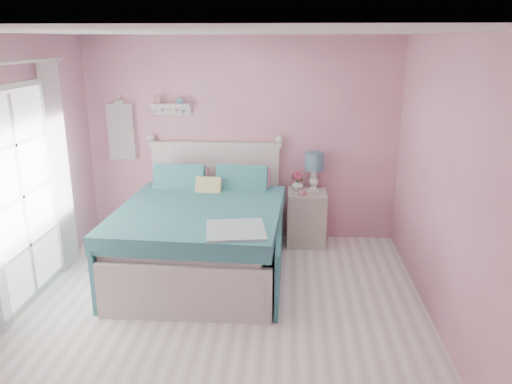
# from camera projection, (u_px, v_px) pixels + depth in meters

# --- Properties ---
(floor) EXTENTS (4.50, 4.50, 0.00)m
(floor) POSITION_uv_depth(u_px,v_px,m) (219.00, 324.00, 4.65)
(floor) COLOR beige
(floor) RESTS_ON ground
(room_shell) EXTENTS (4.50, 4.50, 4.50)m
(room_shell) POSITION_uv_depth(u_px,v_px,m) (215.00, 159.00, 4.19)
(room_shell) COLOR #C47C91
(room_shell) RESTS_ON floor
(bed) EXTENTS (1.82, 2.25, 1.28)m
(bed) POSITION_uv_depth(u_px,v_px,m) (203.00, 235.00, 5.64)
(bed) COLOR silver
(bed) RESTS_ON floor
(nightstand) EXTENTS (0.49, 0.48, 0.70)m
(nightstand) POSITION_uv_depth(u_px,v_px,m) (306.00, 218.00, 6.39)
(nightstand) COLOR beige
(nightstand) RESTS_ON floor
(table_lamp) EXTENTS (0.24, 0.24, 0.48)m
(table_lamp) POSITION_uv_depth(u_px,v_px,m) (314.00, 164.00, 6.27)
(table_lamp) COLOR white
(table_lamp) RESTS_ON nightstand
(vase) EXTENTS (0.18, 0.18, 0.15)m
(vase) POSITION_uv_depth(u_px,v_px,m) (297.00, 185.00, 6.33)
(vase) COLOR white
(vase) RESTS_ON nightstand
(teacup) EXTENTS (0.12, 0.12, 0.08)m
(teacup) POSITION_uv_depth(u_px,v_px,m) (302.00, 192.00, 6.13)
(teacup) COLOR pink
(teacup) RESTS_ON nightstand
(roses) EXTENTS (0.14, 0.11, 0.12)m
(roses) POSITION_uv_depth(u_px,v_px,m) (297.00, 176.00, 6.29)
(roses) COLOR #CA4467
(roses) RESTS_ON vase
(wall_shelf) EXTENTS (0.50, 0.15, 0.25)m
(wall_shelf) POSITION_uv_depth(u_px,v_px,m) (171.00, 106.00, 6.29)
(wall_shelf) COLOR silver
(wall_shelf) RESTS_ON room_shell
(hanging_dress) EXTENTS (0.34, 0.03, 0.72)m
(hanging_dress) POSITION_uv_depth(u_px,v_px,m) (121.00, 132.00, 6.42)
(hanging_dress) COLOR white
(hanging_dress) RESTS_ON room_shell
(french_door) EXTENTS (0.04, 1.32, 2.16)m
(french_door) POSITION_uv_depth(u_px,v_px,m) (22.00, 197.00, 4.85)
(french_door) COLOR silver
(french_door) RESTS_ON floor
(curtain_far) EXTENTS (0.04, 0.40, 2.32)m
(curtain_far) POSITION_uv_depth(u_px,v_px,m) (59.00, 168.00, 5.52)
(curtain_far) COLOR white
(curtain_far) RESTS_ON floor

